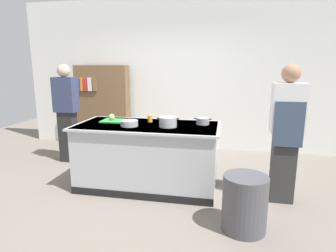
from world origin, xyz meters
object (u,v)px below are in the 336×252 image
(onion, at_px, (112,117))
(bookshelf, at_px, (103,107))
(sauce_pan, at_px, (203,121))
(juice_cup, at_px, (150,119))
(stock_pot, at_px, (168,122))
(person_guest, at_px, (67,111))
(trash_bin, at_px, (245,203))
(mixing_bowl, at_px, (129,123))
(person_chef, at_px, (286,131))

(onion, distance_m, bookshelf, 1.90)
(sauce_pan, bearing_deg, juice_cup, 178.58)
(stock_pot, distance_m, person_guest, 2.17)
(trash_bin, bearing_deg, person_guest, 150.65)
(onion, distance_m, juice_cup, 0.56)
(juice_cup, bearing_deg, sauce_pan, -1.42)
(sauce_pan, distance_m, juice_cup, 0.76)
(stock_pot, height_order, juice_cup, stock_pot)
(mixing_bowl, xyz_separation_m, trash_bin, (1.49, -0.74, -0.64))
(onion, bearing_deg, person_guest, 149.17)
(onion, relative_size, trash_bin, 0.15)
(mixing_bowl, bearing_deg, person_chef, 0.97)
(onion, bearing_deg, stock_pot, -12.68)
(stock_pot, bearing_deg, juice_cup, 140.14)
(juice_cup, height_order, person_guest, person_guest)
(onion, height_order, stock_pot, stock_pot)
(onion, bearing_deg, person_chef, -5.46)
(person_chef, height_order, bookshelf, person_chef)
(stock_pot, bearing_deg, person_chef, -1.10)
(trash_bin, distance_m, bookshelf, 3.87)
(juice_cup, relative_size, trash_bin, 0.17)
(sauce_pan, height_order, mixing_bowl, sauce_pan)
(mixing_bowl, relative_size, person_guest, 0.14)
(sauce_pan, relative_size, person_guest, 0.14)
(bookshelf, bearing_deg, trash_bin, -44.39)
(sauce_pan, height_order, person_chef, person_chef)
(sauce_pan, xyz_separation_m, trash_bin, (0.53, -1.05, -0.65))
(mixing_bowl, height_order, person_chef, person_chef)
(sauce_pan, relative_size, person_chef, 0.14)
(sauce_pan, bearing_deg, bookshelf, 143.48)
(mixing_bowl, distance_m, trash_bin, 1.78)
(onion, relative_size, sauce_pan, 0.38)
(person_chef, bearing_deg, stock_pot, 82.32)
(trash_bin, height_order, bookshelf, bookshelf)
(juice_cup, xyz_separation_m, person_chef, (1.79, -0.29, -0.04))
(onion, xyz_separation_m, stock_pot, (0.87, -0.20, -0.00))
(trash_bin, bearing_deg, mixing_bowl, 153.58)
(stock_pot, distance_m, mixing_bowl, 0.52)
(person_guest, bearing_deg, bookshelf, 168.59)
(sauce_pan, xyz_separation_m, juice_cup, (-0.76, 0.02, 0.00))
(stock_pot, relative_size, sauce_pan, 1.25)
(stock_pot, xyz_separation_m, person_chef, (1.48, -0.03, -0.05))
(stock_pot, distance_m, sauce_pan, 0.50)
(onion, xyz_separation_m, juice_cup, (0.56, 0.07, -0.02))
(stock_pot, bearing_deg, mixing_bowl, -173.14)
(stock_pot, relative_size, person_guest, 0.18)
(person_guest, bearing_deg, person_chef, 77.06)
(mixing_bowl, bearing_deg, trash_bin, -26.42)
(sauce_pan, distance_m, person_guest, 2.51)
(stock_pot, bearing_deg, bookshelf, 133.21)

